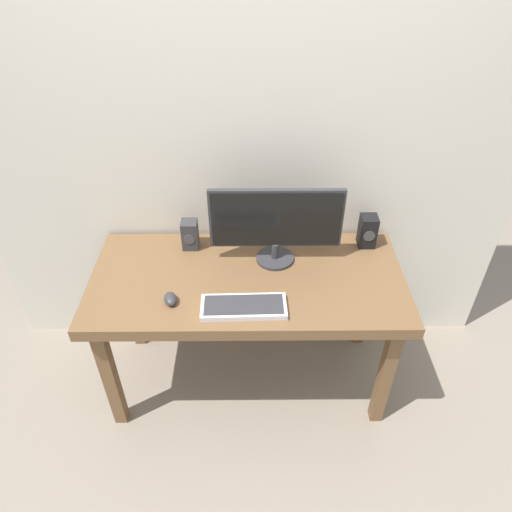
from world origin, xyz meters
TOP-DOWN VIEW (x-y plane):
  - ground_plane at (0.00, 0.00)m, footprint 6.00×6.00m
  - wall_back at (0.00, 0.38)m, footprint 2.70×0.04m
  - desk at (0.00, 0.00)m, footprint 1.47×0.69m
  - monitor at (0.13, 0.13)m, footprint 0.62×0.18m
  - keyboard_primary at (-0.01, -0.22)m, footprint 0.37×0.16m
  - mouse at (-0.33, -0.17)m, footprint 0.08×0.10m
  - speaker_right at (0.60, 0.24)m, footprint 0.08×0.09m
  - speaker_left at (-0.29, 0.23)m, footprint 0.08×0.08m

SIDE VIEW (x-z plane):
  - ground_plane at x=0.00m, z-range 0.00..0.00m
  - desk at x=0.00m, z-range 0.29..1.02m
  - keyboard_primary at x=-0.01m, z-range 0.74..0.76m
  - mouse at x=-0.33m, z-range 0.74..0.78m
  - speaker_left at x=-0.29m, z-range 0.74..0.89m
  - speaker_right at x=0.60m, z-range 0.74..0.90m
  - monitor at x=0.13m, z-range 0.75..1.14m
  - wall_back at x=0.00m, z-range 0.00..3.00m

